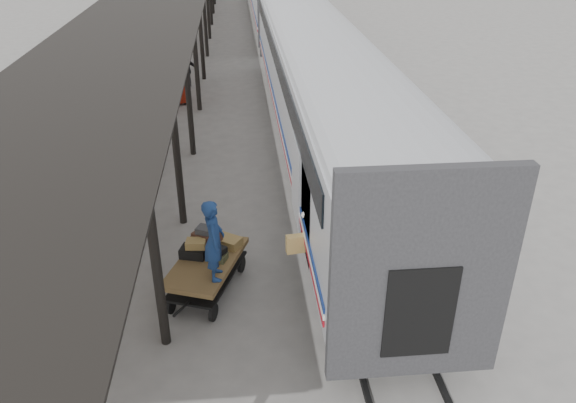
% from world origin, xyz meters
% --- Properties ---
extents(ground, '(160.00, 160.00, 0.00)m').
position_xyz_m(ground, '(0.00, 0.00, 0.00)').
color(ground, slate).
rests_on(ground, ground).
extents(rails, '(1.54, 150.00, 0.12)m').
position_xyz_m(rails, '(3.20, 34.00, 0.06)').
color(rails, black).
rests_on(rails, ground).
extents(baggage_cart, '(1.99, 2.68, 0.86)m').
position_xyz_m(baggage_cart, '(-0.53, -0.32, 0.65)').
color(baggage_cart, brown).
rests_on(baggage_cart, ground).
extents(suitcase_stack, '(1.49, 1.14, 0.58)m').
position_xyz_m(suitcase_stack, '(-0.50, 0.08, 1.06)').
color(suitcase_stack, '#363638').
rests_on(suitcase_stack, baggage_cart).
extents(luggage_tug, '(1.52, 1.92, 1.48)m').
position_xyz_m(luggage_tug, '(-2.68, 14.39, 0.68)').
color(luggage_tug, maroon).
rests_on(luggage_tug, ground).
extents(porter, '(0.47, 0.69, 1.86)m').
position_xyz_m(porter, '(-0.28, -0.97, 1.79)').
color(porter, navy).
rests_on(porter, baggage_cart).
extents(pedestrian, '(1.03, 0.68, 1.62)m').
position_xyz_m(pedestrian, '(-2.08, 16.71, 0.81)').
color(pedestrian, black).
rests_on(pedestrian, ground).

